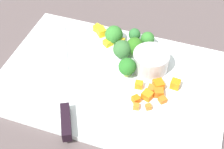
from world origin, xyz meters
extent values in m
plane|color=#524746|center=(0.00, 0.00, 0.00)|extent=(4.00, 4.00, 0.00)
cube|color=white|center=(0.00, 0.00, 0.01)|extent=(0.46, 0.30, 0.01)
cylinder|color=#BFBABC|center=(0.07, 0.05, 0.03)|extent=(0.07, 0.07, 0.04)
cube|color=silver|center=(-0.14, 0.06, 0.01)|extent=(0.10, 0.17, 0.00)
cube|color=black|center=(-0.04, -0.13, 0.02)|extent=(0.05, 0.07, 0.02)
cube|color=orange|center=(0.11, -0.03, 0.02)|extent=(0.02, 0.02, 0.01)
cube|color=orange|center=(0.06, -0.04, 0.02)|extent=(0.02, 0.02, 0.01)
cube|color=orange|center=(0.10, -0.01, 0.02)|extent=(0.02, 0.02, 0.01)
cube|color=orange|center=(0.08, -0.01, 0.02)|extent=(0.01, 0.02, 0.01)
cube|color=orange|center=(0.06, -0.01, 0.02)|extent=(0.02, 0.02, 0.01)
cube|color=orange|center=(0.09, 0.01, 0.02)|extent=(0.03, 0.03, 0.02)
cube|color=orange|center=(0.13, 0.02, 0.02)|extent=(0.02, 0.02, 0.02)
cube|color=orange|center=(0.09, -0.05, 0.02)|extent=(0.01, 0.01, 0.01)
cube|color=orange|center=(0.08, -0.03, 0.02)|extent=(0.02, 0.02, 0.01)
cube|color=orange|center=(0.07, -0.06, 0.02)|extent=(0.01, 0.01, 0.01)
cube|color=yellow|center=(-0.08, 0.13, 0.02)|extent=(0.02, 0.02, 0.02)
cube|color=yellow|center=(-0.02, 0.10, 0.02)|extent=(0.02, 0.02, 0.01)
cube|color=yellow|center=(-0.04, 0.09, 0.02)|extent=(0.02, 0.02, 0.01)
cube|color=yellow|center=(-0.07, 0.12, 0.02)|extent=(0.03, 0.03, 0.02)
cylinder|color=#85AC5C|center=(0.00, 0.07, 0.02)|extent=(0.01, 0.01, 0.01)
sphere|color=#346832|center=(0.00, 0.07, 0.03)|extent=(0.04, 0.04, 0.04)
cylinder|color=#94B455|center=(0.03, 0.02, 0.02)|extent=(0.01, 0.01, 0.02)
sphere|color=#286E24|center=(0.03, 0.02, 0.04)|extent=(0.04, 0.04, 0.04)
cylinder|color=#87B068|center=(0.04, 0.12, 0.02)|extent=(0.01, 0.01, 0.01)
sphere|color=#33782D|center=(0.04, 0.12, 0.03)|extent=(0.03, 0.03, 0.03)
cylinder|color=#8FC15C|center=(0.01, 0.12, 0.02)|extent=(0.01, 0.01, 0.01)
sphere|color=#2D6B32|center=(0.01, 0.12, 0.03)|extent=(0.03, 0.03, 0.03)
cylinder|color=#81B55A|center=(-0.03, 0.11, 0.02)|extent=(0.01, 0.01, 0.01)
sphere|color=#32792D|center=(-0.03, 0.11, 0.03)|extent=(0.04, 0.04, 0.04)
cylinder|color=#94B763|center=(0.02, 0.08, 0.02)|extent=(0.01, 0.01, 0.01)
sphere|color=#2E6D1C|center=(0.02, 0.08, 0.03)|extent=(0.04, 0.04, 0.04)
camera|label=1|loc=(0.14, -0.42, 0.50)|focal=51.71mm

